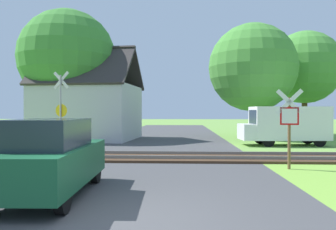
{
  "coord_description": "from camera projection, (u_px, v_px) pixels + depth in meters",
  "views": [
    {
      "loc": [
        1.14,
        -5.74,
        1.94
      ],
      "look_at": [
        0.5,
        8.8,
        1.8
      ],
      "focal_mm": 35.0,
      "sensor_mm": 36.0,
      "label": 1
    }
  ],
  "objects": [
    {
      "name": "tree_right",
      "position": [
        253.0,
        68.0,
        24.1
      ],
      "size": [
        6.46,
        6.46,
        8.44
      ],
      "color": "#513823",
      "rests_on": "ground"
    },
    {
      "name": "stop_sign_near",
      "position": [
        289.0,
        122.0,
        11.02
      ],
      "size": [
        0.86,
        0.22,
        2.71
      ],
      "rotation": [
        0.0,
        0.0,
        2.93
      ],
      "color": "brown",
      "rests_on": "ground"
    },
    {
      "name": "crossing_sign_far",
      "position": [
        61.0,
        107.0,
        16.15
      ],
      "size": [
        0.86,
        0.25,
        3.94
      ],
      "rotation": [
        0.0,
        0.0,
        -0.25
      ],
      "color": "#9E9EA5",
      "rests_on": "ground"
    },
    {
      "name": "tree_left",
      "position": [
        68.0,
        58.0,
        23.2
      ],
      "size": [
        6.81,
        6.81,
        9.16
      ],
      "color": "#513823",
      "rests_on": "ground"
    },
    {
      "name": "rail_track",
      "position": [
        155.0,
        157.0,
        13.59
      ],
      "size": [
        60.0,
        2.6,
        0.22
      ],
      "color": "#422D1E",
      "rests_on": "ground"
    },
    {
      "name": "tree_far",
      "position": [
        305.0,
        68.0,
        26.92
      ],
      "size": [
        5.93,
        5.93,
        8.56
      ],
      "color": "#513823",
      "rests_on": "ground"
    },
    {
      "name": "road_asphalt",
      "position": [
        135.0,
        193.0,
        7.8
      ],
      "size": [
        8.23,
        80.0,
        0.01
      ],
      "primitive_type": "cube",
      "color": "#424244",
      "rests_on": "ground"
    },
    {
      "name": "mail_truck",
      "position": [
        286.0,
        124.0,
        18.87
      ],
      "size": [
        4.99,
        2.12,
        2.24
      ],
      "rotation": [
        0.0,
        0.0,
        1.62
      ],
      "color": "white",
      "rests_on": "ground"
    },
    {
      "name": "parked_car",
      "position": [
        51.0,
        158.0,
        7.5
      ],
      "size": [
        1.78,
        4.06,
        1.78
      ],
      "rotation": [
        0.0,
        0.0,
        0.04
      ],
      "color": "#144C2D",
      "rests_on": "ground"
    },
    {
      "name": "house",
      "position": [
        89.0,
        110.0,
        23.14
      ],
      "size": [
        7.24,
        6.7,
        6.54
      ],
      "rotation": [
        0.0,
        0.0,
        -0.09
      ],
      "color": "#B7B7BC",
      "rests_on": "ground"
    },
    {
      "name": "ground_plane",
      "position": [
        118.0,
        221.0,
        5.8
      ],
      "size": [
        160.0,
        160.0,
        0.0
      ],
      "primitive_type": "plane",
      "color": "#6B9942"
    }
  ]
}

